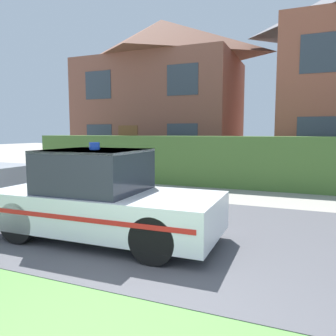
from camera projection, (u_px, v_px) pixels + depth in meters
name	position (u px, v px, depth m)	size (l,w,h in m)	color
road_strip	(203.00, 233.00, 5.84)	(28.00, 5.01, 0.01)	#4C4C51
garden_hedge	(206.00, 161.00, 11.03)	(13.30, 0.85, 1.66)	#4C7233
police_car	(102.00, 199.00, 5.48)	(3.86, 1.68, 1.62)	black
house_left	(161.00, 93.00, 17.04)	(8.07, 5.50, 7.50)	brown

